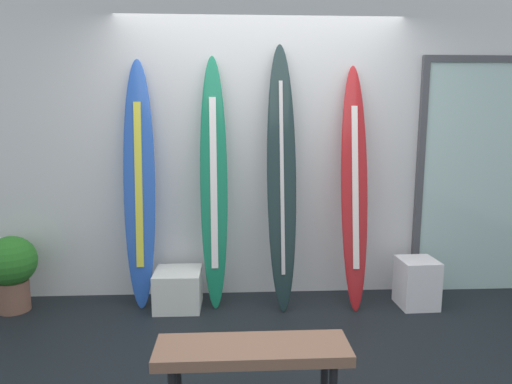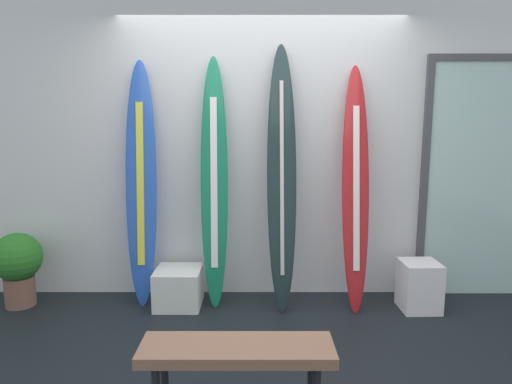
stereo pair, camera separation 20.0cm
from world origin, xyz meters
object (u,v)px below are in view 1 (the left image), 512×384
object	(u,v)px
glass_door	(476,174)
bench	(253,355)
surfboard_emerald	(214,185)
potted_plant	(12,267)
display_block_center	(178,289)
surfboard_cobalt	(139,185)
surfboard_crimson	(354,187)
display_block_left	(417,283)
surfboard_charcoal	(282,179)

from	to	relation	value
glass_door	bench	size ratio (longest dim) A/B	2.11
surfboard_emerald	potted_plant	distance (m)	1.84
display_block_center	potted_plant	world-z (taller)	potted_plant
potted_plant	surfboard_emerald	bearing A→B (deg)	2.88
surfboard_cobalt	surfboard_crimson	size ratio (longest dim) A/B	1.02
display_block_left	potted_plant	xyz separation A→B (m)	(-3.47, 0.08, 0.17)
surfboard_crimson	bench	xyz separation A→B (m)	(-0.95, -1.57, -0.66)
surfboard_emerald	surfboard_crimson	world-z (taller)	surfboard_emerald
glass_door	bench	xyz separation A→B (m)	(-2.15, -1.83, -0.73)
surfboard_charcoal	potted_plant	xyz separation A→B (m)	(-2.29, -0.04, -0.73)
display_block_left	bench	distance (m)	2.10
display_block_left	bench	size ratio (longest dim) A/B	0.41
display_block_left	potted_plant	size ratio (longest dim) A/B	0.65
surfboard_emerald	display_block_center	size ratio (longest dim) A/B	5.46
surfboard_cobalt	glass_door	xyz separation A→B (m)	(3.05, 0.17, 0.06)
surfboard_charcoal	glass_door	bearing A→B (deg)	7.72
display_block_left	glass_door	size ratio (longest dim) A/B	0.19
surfboard_cobalt	display_block_center	world-z (taller)	surfboard_cobalt
potted_plant	bench	distance (m)	2.50
surfboard_emerald	potted_plant	xyz separation A→B (m)	(-1.71, -0.09, -0.68)
surfboard_cobalt	display_block_center	size ratio (longest dim) A/B	5.38
display_block_center	surfboard_emerald	bearing A→B (deg)	15.52
surfboard_cobalt	surfboard_emerald	bearing A→B (deg)	-2.20
surfboard_emerald	display_block_left	distance (m)	1.96
surfboard_crimson	glass_door	distance (m)	1.23
surfboard_crimson	bench	distance (m)	1.95
surfboard_crimson	surfboard_emerald	bearing A→B (deg)	177.36
bench	surfboard_charcoal	bearing A→B (deg)	78.55
surfboard_cobalt	display_block_left	xyz separation A→B (m)	(2.39, -0.19, -0.85)
surfboard_crimson	display_block_center	bearing A→B (deg)	-178.77
glass_door	potted_plant	bearing A→B (deg)	-176.06
surfboard_charcoal	display_block_center	bearing A→B (deg)	-177.59
surfboard_emerald	bench	xyz separation A→B (m)	(0.26, -1.63, -0.67)
bench	potted_plant	bearing A→B (deg)	141.88
potted_plant	bench	size ratio (longest dim) A/B	0.63
surfboard_crimson	bench	world-z (taller)	surfboard_crimson
surfboard_crimson	display_block_center	distance (m)	1.76
display_block_left	display_block_center	world-z (taller)	display_block_left
potted_plant	display_block_left	bearing A→B (deg)	-1.35
surfboard_crimson	bench	size ratio (longest dim) A/B	2.02
surfboard_charcoal	display_block_center	xyz separation A→B (m)	(-0.90, -0.04, -0.95)
display_block_left	potted_plant	world-z (taller)	potted_plant
glass_door	potted_plant	size ratio (longest dim) A/B	3.34
surfboard_charcoal	display_block_left	xyz separation A→B (m)	(1.18, -0.12, -0.90)
surfboard_crimson	potted_plant	xyz separation A→B (m)	(-2.91, -0.03, -0.66)
glass_door	display_block_center	bearing A→B (deg)	-174.01
display_block_left	surfboard_crimson	bearing A→B (deg)	168.53
display_block_center	display_block_left	bearing A→B (deg)	-2.19
potted_plant	surfboard_charcoal	bearing A→B (deg)	0.89
surfboard_emerald	bench	size ratio (longest dim) A/B	2.09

